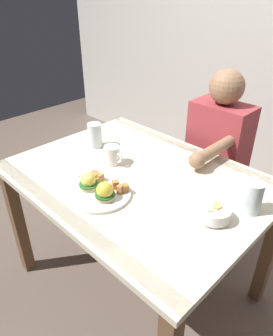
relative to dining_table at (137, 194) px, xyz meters
The scene contains 9 objects.
ground_plane 0.63m from the dining_table, ahead, with size 6.00×6.00×0.00m, color brown.
dining_table is the anchor object (origin of this frame).
eggs_benedict_plate 0.26m from the dining_table, 91.33° to the right, with size 0.27×0.27×0.09m.
fruit_bowl 0.46m from the dining_table, ahead, with size 0.12×0.12×0.06m.
coffee_mug 0.23m from the dining_table, behind, with size 0.11×0.08×0.09m.
fork 0.32m from the dining_table, 144.78° to the right, with size 0.15×0.07×0.00m.
water_glass_near 0.41m from the dining_table, behind, with size 0.08×0.08×0.13m.
water_glass_far 0.55m from the dining_table, 14.27° to the left, with size 0.08×0.08×0.13m.
diner_person 0.60m from the dining_table, 84.45° to the left, with size 0.34×0.54×1.14m.
Camera 1 is at (0.88, -0.88, 1.52)m, focal length 33.11 mm.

